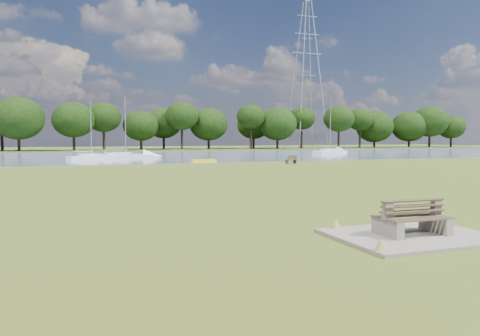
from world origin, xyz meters
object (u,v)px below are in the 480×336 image
object	(u,v)px
bench_pair	(412,219)
pylon	(307,53)
sailboat_0	(125,155)
sailboat_1	(91,156)
riverbank_bench	(291,160)
sailboat_3	(330,151)
kayak	(204,161)

from	to	relation	value
bench_pair	pylon	xyz separation A→B (m)	(42.03, 84.00, 21.00)
bench_pair	sailboat_0	size ratio (longest dim) A/B	0.25
sailboat_1	riverbank_bench	bearing A→B (deg)	-60.09
sailboat_1	sailboat_3	world-z (taller)	sailboat_3
sailboat_3	pylon	bearing A→B (deg)	48.63
pylon	sailboat_3	world-z (taller)	pylon
kayak	pylon	distance (m)	62.82
riverbank_bench	sailboat_1	xyz separation A→B (m)	(-18.74, 14.69, 0.05)
riverbank_bench	sailboat_3	size ratio (longest dim) A/B	0.16
riverbank_bench	pylon	xyz separation A→B (m)	(29.42, 51.53, 21.10)
sailboat_3	kayak	bearing A→B (deg)	-166.73
riverbank_bench	kayak	bearing A→B (deg)	123.21
riverbank_bench	pylon	bearing A→B (deg)	39.31
bench_pair	sailboat_3	size ratio (longest dim) A/B	0.22
riverbank_bench	kayak	xyz separation A→B (m)	(-7.66, 5.53, -0.23)
bench_pair	kayak	bearing A→B (deg)	83.72
sailboat_1	sailboat_3	bearing A→B (deg)	-10.41
pylon	sailboat_0	xyz separation A→B (m)	(-43.85, -33.24, -21.05)
sailboat_1	sailboat_0	bearing A→B (deg)	17.84
riverbank_bench	sailboat_3	xyz separation A→B (m)	(17.87, 22.20, 0.10)
bench_pair	riverbank_bench	bearing A→B (deg)	69.92
sailboat_0	sailboat_1	distance (m)	5.62
bench_pair	sailboat_3	bearing A→B (deg)	62.00
bench_pair	riverbank_bench	size ratio (longest dim) A/B	1.36
riverbank_bench	sailboat_1	size ratio (longest dim) A/B	0.21
sailboat_0	sailboat_1	size ratio (longest dim) A/B	1.11
riverbank_bench	sailboat_0	size ratio (longest dim) A/B	0.18
kayak	pylon	world-z (taller)	pylon
bench_pair	sailboat_0	bearing A→B (deg)	93.19
bench_pair	pylon	distance (m)	96.25
bench_pair	sailboat_3	xyz separation A→B (m)	(30.47, 54.67, 0.00)
sailboat_3	sailboat_1	bearing A→B (deg)	171.71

